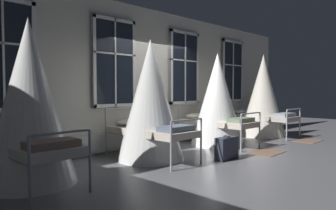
{
  "coord_description": "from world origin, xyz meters",
  "views": [
    {
      "loc": [
        -5.32,
        -4.8,
        1.37
      ],
      "look_at": [
        -0.57,
        -0.08,
        1.05
      ],
      "focal_mm": 34.54,
      "sensor_mm": 36.0,
      "label": 1
    }
  ],
  "objects": [
    {
      "name": "window_bank",
      "position": [
        -0.0,
        0.98,
        1.1
      ],
      "size": [
        7.94,
        0.1,
        2.85
      ],
      "color": "black",
      "rests_on": "ground"
    },
    {
      "name": "cot_first",
      "position": [
        -3.44,
        -0.12,
        1.16
      ],
      "size": [
        1.32,
        1.92,
        2.4
      ],
      "rotation": [
        0.0,
        0.0,
        1.58
      ],
      "color": "#9EA3A8",
      "rests_on": "ground"
    },
    {
      "name": "cot_fourth",
      "position": [
        3.42,
        -0.07,
        1.17
      ],
      "size": [
        1.32,
        1.93,
        2.41
      ],
      "rotation": [
        0.0,
        0.0,
        1.55
      ],
      "color": "#9EA3A8",
      "rests_on": "ground"
    },
    {
      "name": "rug_fourth",
      "position": [
        3.42,
        -1.41,
        0.01
      ],
      "size": [
        0.81,
        0.58,
        0.01
      ],
      "primitive_type": "cube",
      "rotation": [
        0.0,
        0.0,
        0.02
      ],
      "color": "brown",
      "rests_on": "ground"
    },
    {
      "name": "cot_third",
      "position": [
        1.19,
        -0.04,
        1.1
      ],
      "size": [
        1.32,
        1.91,
        2.27
      ],
      "rotation": [
        0.0,
        0.0,
        1.57
      ],
      "color": "#9EA3A8",
      "rests_on": "ground"
    },
    {
      "name": "suitcase_dark",
      "position": [
        -0.05,
        -1.18,
        0.22
      ],
      "size": [
        0.57,
        0.23,
        0.47
      ],
      "rotation": [
        0.0,
        0.0,
        0.03
      ],
      "color": "#2D3342",
      "rests_on": "ground"
    },
    {
      "name": "ground",
      "position": [
        0.0,
        0.0,
        0.0
      ],
      "size": [
        21.36,
        21.36,
        0.0
      ],
      "primitive_type": "plane",
      "color": "slate"
    },
    {
      "name": "cot_second",
      "position": [
        -1.09,
        -0.11,
        1.14
      ],
      "size": [
        1.32,
        1.92,
        2.35
      ],
      "rotation": [
        0.0,
        0.0,
        1.58
      ],
      "color": "#9EA3A8",
      "rests_on": "ground"
    },
    {
      "name": "back_wall_with_windows",
      "position": [
        0.0,
        1.1,
        1.65
      ],
      "size": [
        11.68,
        0.1,
        3.31
      ],
      "primitive_type": "cube",
      "color": "beige",
      "rests_on": "ground"
    },
    {
      "name": "rug_third",
      "position": [
        1.14,
        -1.41,
        0.01
      ],
      "size": [
        0.82,
        0.59,
        0.01
      ],
      "primitive_type": "cube",
      "rotation": [
        0.0,
        0.0,
        0.04
      ],
      "color": "brown",
      "rests_on": "ground"
    }
  ]
}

